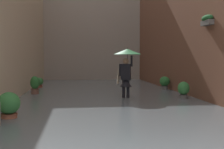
# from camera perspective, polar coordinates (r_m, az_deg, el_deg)

# --- Properties ---
(ground_plane) EXTENTS (60.00, 60.00, 0.00)m
(ground_plane) POSITION_cam_1_polar(r_m,az_deg,el_deg) (12.94, -1.42, -4.57)
(ground_plane) COLOR slate
(flood_water) EXTENTS (7.80, 24.57, 0.15)m
(flood_water) POSITION_cam_1_polar(r_m,az_deg,el_deg) (12.93, -1.42, -4.24)
(flood_water) COLOR slate
(flood_water) RESTS_ON ground_plane
(building_facade_far) EXTENTS (10.60, 1.80, 9.85)m
(building_facade_far) POSITION_cam_1_polar(r_m,az_deg,el_deg) (23.20, -3.83, 11.04)
(building_facade_far) COLOR #A89989
(building_facade_far) RESTS_ON ground_plane
(person_wading) EXTENTS (1.12, 1.12, 2.17)m
(person_wading) POSITION_cam_1_polar(r_m,az_deg,el_deg) (12.02, 2.78, 2.33)
(person_wading) COLOR #2D2319
(person_wading) RESTS_ON ground_plane
(potted_plant_far_left) EXTENTS (0.51, 0.51, 0.81)m
(potted_plant_far_left) POSITION_cam_1_polar(r_m,az_deg,el_deg) (15.32, 9.91, -1.62)
(potted_plant_far_left) COLOR #66605B
(potted_plant_far_left) RESTS_ON ground_plane
(potted_plant_far_right) EXTENTS (0.40, 0.40, 0.94)m
(potted_plant_far_right) POSITION_cam_1_polar(r_m,az_deg,el_deg) (13.74, -14.36, -2.11)
(potted_plant_far_right) COLOR brown
(potted_plant_far_right) RESTS_ON ground_plane
(potted_plant_near_right) EXTENTS (0.44, 0.44, 0.68)m
(potted_plant_near_right) POSITION_cam_1_polar(r_m,az_deg,el_deg) (16.70, -13.58, -1.63)
(potted_plant_near_right) COLOR brown
(potted_plant_near_right) RESTS_ON ground_plane
(potted_plant_mid_right) EXTENTS (0.59, 0.59, 0.84)m
(potted_plant_mid_right) POSITION_cam_1_polar(r_m,az_deg,el_deg) (8.47, -18.90, -5.67)
(potted_plant_mid_right) COLOR #9E563D
(potted_plant_mid_right) RESTS_ON ground_plane
(potted_plant_near_left) EXTENTS (0.46, 0.46, 0.81)m
(potted_plant_near_left) POSITION_cam_1_polar(r_m,az_deg,el_deg) (12.15, 13.36, -3.00)
(potted_plant_near_left) COLOR #66605B
(potted_plant_near_left) RESTS_ON ground_plane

